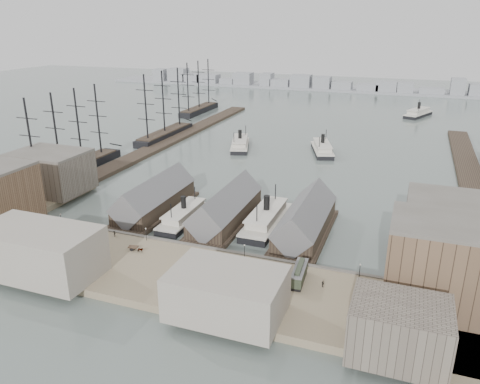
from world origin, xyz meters
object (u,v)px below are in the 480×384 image
at_px(horse_cart_left, 73,235).
at_px(horse_cart_center, 138,249).
at_px(ferry_docked_west, 184,215).
at_px(tram, 299,274).
at_px(horse_cart_right, 262,285).

distance_m(horse_cart_left, horse_cart_center, 22.74).
bearing_deg(ferry_docked_west, tram, -30.84).
xyz_separation_m(ferry_docked_west, horse_cart_right, (36.90, -32.65, 0.59)).
height_order(ferry_docked_west, horse_cart_right, ferry_docked_west).
xyz_separation_m(ferry_docked_west, horse_cart_center, (-0.65, -26.77, 0.60)).
xyz_separation_m(horse_cart_left, horse_cart_right, (60.24, -7.26, 0.00)).
distance_m(ferry_docked_west, horse_cart_center, 26.79).
bearing_deg(tram, horse_cart_right, -145.25).
height_order(horse_cart_center, horse_cart_right, horse_cart_right).
distance_m(horse_cart_left, horse_cart_right, 60.68).
bearing_deg(tram, horse_cart_center, 176.44).
relative_size(ferry_docked_west, horse_cart_right, 5.51).
bearing_deg(horse_cart_right, ferry_docked_west, 22.38).
relative_size(horse_cart_center, horse_cart_right, 1.04).
bearing_deg(tram, horse_cart_left, 175.19).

